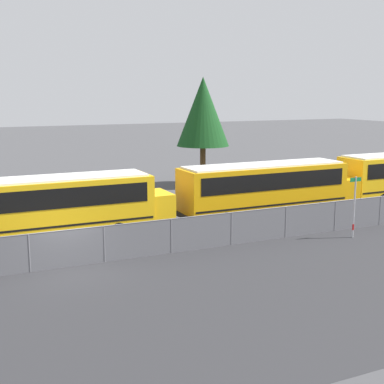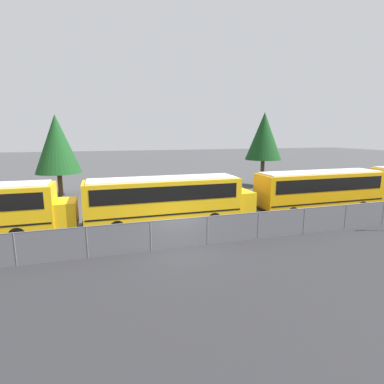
% 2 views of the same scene
% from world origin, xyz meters
% --- Properties ---
extents(ground_plane, '(200.00, 200.00, 0.00)m').
position_xyz_m(ground_plane, '(0.00, 0.00, 0.00)').
color(ground_plane, '#424244').
extents(road_strip, '(105.96, 12.00, 0.01)m').
position_xyz_m(road_strip, '(0.00, -6.00, 0.00)').
color(road_strip, '#2B2B2D').
rests_on(road_strip, ground_plane).
extents(fence, '(72.03, 0.07, 1.62)m').
position_xyz_m(fence, '(0.00, -0.00, 0.83)').
color(fence, '#9EA0A5').
rests_on(fence, ground_plane).
extents(school_bus_2, '(11.39, 2.50, 3.22)m').
position_xyz_m(school_bus_2, '(0.28, 4.20, 1.90)').
color(school_bus_2, yellow).
rests_on(school_bus_2, ground_plane).
extents(school_bus_3, '(11.39, 2.50, 3.22)m').
position_xyz_m(school_bus_3, '(12.45, 4.02, 1.90)').
color(school_bus_3, orange).
rests_on(school_bus_3, ground_plane).
extents(street_sign, '(0.70, 0.09, 3.13)m').
position_xyz_m(street_sign, '(14.06, -1.44, 1.65)').
color(street_sign, '#B7B7BC').
rests_on(street_sign, ground_plane).
extents(tree_1, '(4.11, 4.11, 8.46)m').
position_xyz_m(tree_1, '(14.15, 15.94, 5.76)').
color(tree_1, '#51381E').
rests_on(tree_1, ground_plane).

